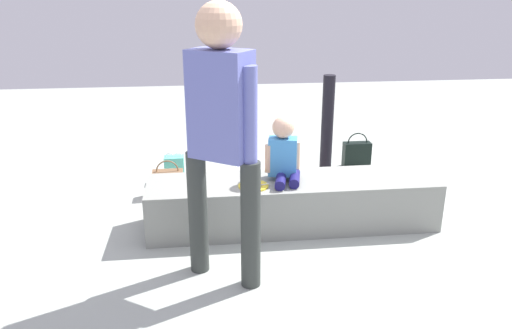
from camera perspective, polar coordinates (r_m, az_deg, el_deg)
name	(u,v)px	position (r m, az deg, el deg)	size (l,w,h in m)	color
ground_plane	(292,225)	(3.89, 4.12, -6.91)	(12.00, 12.00, 0.00)	#9EA59C
concrete_ledge	(292,203)	(3.81, 4.19, -4.40)	(2.18, 0.52, 0.37)	gray
child_seated	(284,153)	(3.66, 3.21, 1.35)	(0.28, 0.34, 0.48)	navy
adult_standing	(221,123)	(2.84, -4.03, 4.81)	(0.43, 0.36, 1.68)	#303532
cake_plate	(253,184)	(3.59, -0.30, -2.24)	(0.22, 0.22, 0.07)	yellow
gift_bag	(174,168)	(4.75, -9.36, -0.45)	(0.18, 0.13, 0.28)	#59C6B2
railing_post	(326,144)	(4.65, 8.09, 2.36)	(0.36, 0.36, 1.01)	black
water_bottle_near_gift	(392,186)	(4.50, 15.39, -2.40)	(0.07, 0.07, 0.22)	silver
party_cup_red	(310,185)	(4.49, 6.20, -2.41)	(0.08, 0.08, 0.12)	red
cake_box_white	(251,172)	(4.76, -0.62, -0.82)	(0.27, 0.32, 0.14)	white
handbag_black_leather	(357,154)	(5.17, 11.51, 1.22)	(0.28, 0.11, 0.36)	black
handbag_brown_canvas	(168,183)	(4.42, -10.07, -2.06)	(0.27, 0.13, 0.33)	brown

